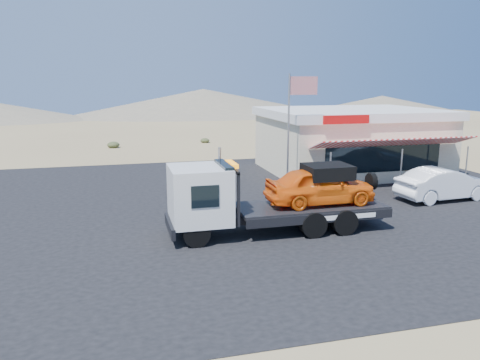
{
  "coord_description": "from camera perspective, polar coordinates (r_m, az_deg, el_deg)",
  "views": [
    {
      "loc": [
        -3.57,
        -17.61,
        5.73
      ],
      "look_at": [
        1.37,
        1.36,
        1.5
      ],
      "focal_mm": 35.0,
      "sensor_mm": 36.0,
      "label": 1
    }
  ],
  "objects": [
    {
      "name": "asphalt_lot",
      "position": [
        22.1,
        0.52,
        -2.82
      ],
      "size": [
        32.0,
        24.0,
        0.02
      ],
      "primitive_type": "cube",
      "color": "black",
      "rests_on": "ground"
    },
    {
      "name": "ground",
      "position": [
        18.86,
        -2.99,
        -5.53
      ],
      "size": [
        120.0,
        120.0,
        0.0
      ],
      "primitive_type": "plane",
      "color": "#8B744F",
      "rests_on": "ground"
    },
    {
      "name": "distant_hills",
      "position": [
        73.12,
        -19.66,
        8.48
      ],
      "size": [
        126.0,
        48.0,
        4.2
      ],
      "color": "#726B59",
      "rests_on": "ground"
    },
    {
      "name": "jerky_store",
      "position": [
        30.31,
        13.24,
        4.77
      ],
      "size": [
        10.4,
        9.97,
        3.9
      ],
      "color": "beige",
      "rests_on": "asphalt_lot"
    },
    {
      "name": "tow_truck",
      "position": [
        17.69,
        4.01,
        -1.72
      ],
      "size": [
        8.27,
        2.45,
        2.77
      ],
      "color": "black",
      "rests_on": "asphalt_lot"
    },
    {
      "name": "white_sedan",
      "position": [
        24.59,
        23.61,
        -0.44
      ],
      "size": [
        4.81,
        1.99,
        1.55
      ],
      "primitive_type": "imported",
      "rotation": [
        0.0,
        0.0,
        1.65
      ],
      "color": "silver",
      "rests_on": "asphalt_lot"
    },
    {
      "name": "flagpole",
      "position": [
        23.77,
        6.48,
        7.36
      ],
      "size": [
        1.55,
        0.1,
        6.0
      ],
      "color": "#99999E",
      "rests_on": "asphalt_lot"
    }
  ]
}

